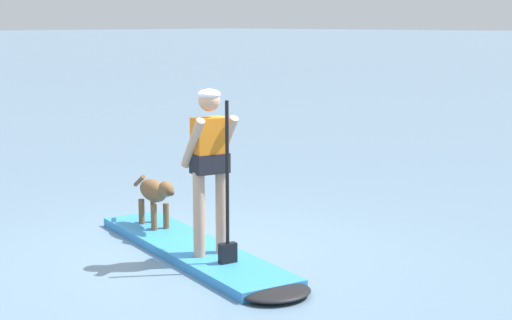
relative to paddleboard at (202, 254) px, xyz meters
name	(u,v)px	position (x,y,z in m)	size (l,w,h in m)	color
ground_plane	(192,254)	(-0.22, 0.06, -0.05)	(400.00, 400.00, 0.00)	slate
paddleboard	(202,254)	(0.00, 0.00, 0.00)	(3.61, 1.55, 0.10)	#338CD8
person_paddler	(211,160)	(0.20, -0.05, 1.04)	(0.66, 0.56, 1.70)	tan
dog	(155,193)	(-1.10, 0.28, 0.45)	(1.02, 0.37, 0.59)	brown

